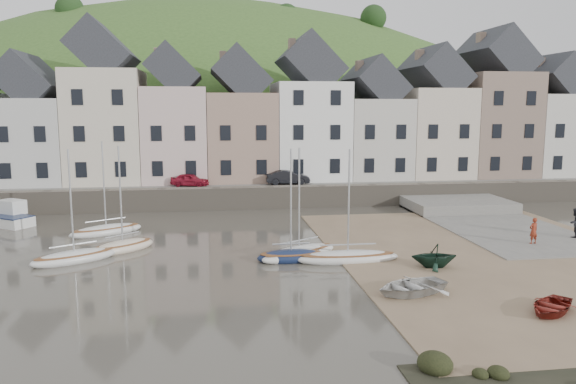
{
  "coord_description": "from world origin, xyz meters",
  "views": [
    {
      "loc": [
        -4.83,
        -28.23,
        8.27
      ],
      "look_at": [
        0.0,
        6.0,
        3.0
      ],
      "focal_mm": 34.73,
      "sensor_mm": 36.0,
      "label": 1
    }
  ],
  "objects": [
    {
      "name": "ground",
      "position": [
        0.0,
        0.0,
        0.0
      ],
      "size": [
        160.0,
        160.0,
        0.0
      ],
      "primitive_type": "plane",
      "color": "#444035",
      "rests_on": "ground"
    },
    {
      "name": "quay_land",
      "position": [
        0.0,
        32.0,
        0.75
      ],
      "size": [
        90.0,
        30.0,
        1.5
      ],
      "primitive_type": "cube",
      "color": "#375823",
      "rests_on": "ground"
    },
    {
      "name": "quay_street",
      "position": [
        0.0,
        20.5,
        1.55
      ],
      "size": [
        70.0,
        7.0,
        0.1
      ],
      "primitive_type": "cube",
      "color": "slate",
      "rests_on": "quay_land"
    },
    {
      "name": "seawall",
      "position": [
        0.0,
        17.0,
        0.9
      ],
      "size": [
        70.0,
        1.2,
        1.8
      ],
      "primitive_type": "cube",
      "color": "slate",
      "rests_on": "ground"
    },
    {
      "name": "beach",
      "position": [
        11.0,
        0.0,
        0.03
      ],
      "size": [
        18.0,
        26.0,
        0.06
      ],
      "primitive_type": "cube",
      "color": "#776048",
      "rests_on": "ground"
    },
    {
      "name": "slipway",
      "position": [
        15.0,
        8.0,
        0.06
      ],
      "size": [
        8.0,
        18.0,
        0.12
      ],
      "primitive_type": "cube",
      "color": "slate",
      "rests_on": "ground"
    },
    {
      "name": "hillside",
      "position": [
        -5.0,
        60.0,
        -17.99
      ],
      "size": [
        134.4,
        84.0,
        84.0
      ],
      "color": "#375823",
      "rests_on": "ground"
    },
    {
      "name": "townhouse_terrace",
      "position": [
        1.76,
        24.0,
        7.32
      ],
      "size": [
        61.05,
        8.0,
        13.93
      ],
      "color": "silver",
      "rests_on": "quay_land"
    },
    {
      "name": "sailboat_0",
      "position": [
        -11.7,
        8.98,
        0.26
      ],
      "size": [
        4.95,
        3.77,
        6.32
      ],
      "color": "silver",
      "rests_on": "ground"
    },
    {
      "name": "sailboat_1",
      "position": [
        -12.21,
        2.33,
        0.26
      ],
      "size": [
        4.73,
        3.6,
        6.32
      ],
      "color": "silver",
      "rests_on": "ground"
    },
    {
      "name": "sailboat_2",
      "position": [
        -9.96,
        4.35,
        0.27
      ],
      "size": [
        4.03,
        3.73,
        6.32
      ],
      "color": "beige",
      "rests_on": "ground"
    },
    {
      "name": "sailboat_3",
      "position": [
        -0.01,
        1.53,
        0.26
      ],
      "size": [
        5.12,
        3.85,
        6.32
      ],
      "color": "silver",
      "rests_on": "ground"
    },
    {
      "name": "sailboat_4",
      "position": [
        2.46,
        0.24,
        0.26
      ],
      "size": [
        5.63,
        1.52,
        6.32
      ],
      "color": "silver",
      "rests_on": "ground"
    },
    {
      "name": "sailboat_5",
      "position": [
        -0.56,
        0.88,
        0.27
      ],
      "size": [
        3.78,
        1.66,
        6.32
      ],
      "color": "#152142",
      "rests_on": "ground"
    },
    {
      "name": "motorboat_2",
      "position": [
        -19.46,
        13.09,
        0.58
      ],
      "size": [
        5.15,
        4.33,
        1.7
      ],
      "color": "silver",
      "rests_on": "ground"
    },
    {
      "name": "rowboat_white",
      "position": [
        3.89,
        -5.44,
        0.42
      ],
      "size": [
        4.05,
        3.43,
        0.71
      ],
      "primitive_type": "imported",
      "rotation": [
        0.0,
        0.0,
        -1.25
      ],
      "color": "beige",
      "rests_on": "beach"
    },
    {
      "name": "rowboat_green",
      "position": [
        6.56,
        -1.61,
        0.68
      ],
      "size": [
        2.5,
        2.2,
        1.24
      ],
      "primitive_type": "imported",
      "rotation": [
        0.0,
        0.0,
        -1.64
      ],
      "color": "black",
      "rests_on": "beach"
    },
    {
      "name": "rowboat_red",
      "position": [
        8.67,
        -8.47,
        0.34
      ],
      "size": [
        3.37,
        3.25,
        0.57
      ],
      "primitive_type": "imported",
      "rotation": [
        0.0,
        0.0,
        -0.9
      ],
      "color": "maroon",
      "rests_on": "beach"
    },
    {
      "name": "person_red",
      "position": [
        14.4,
        2.14,
        0.91
      ],
      "size": [
        0.65,
        0.49,
        1.59
      ],
      "primitive_type": "imported",
      "rotation": [
        0.0,
        0.0,
        3.35
      ],
      "color": "maroon",
      "rests_on": "slipway"
    },
    {
      "name": "person_dark",
      "position": [
        17.94,
        3.32,
        1.06
      ],
      "size": [
        1.12,
        1.02,
        1.88
      ],
      "primitive_type": "imported",
      "rotation": [
        0.0,
        0.0,
        3.55
      ],
      "color": "black",
      "rests_on": "slipway"
    },
    {
      "name": "car_left",
      "position": [
        -6.54,
        19.5,
        2.15
      ],
      "size": [
        3.49,
        2.28,
        1.11
      ],
      "primitive_type": "imported",
      "rotation": [
        0.0,
        0.0,
        1.24
      ],
      "color": "maroon",
      "rests_on": "quay_street"
    },
    {
      "name": "car_right",
      "position": [
        1.89,
        19.5,
        2.22
      ],
      "size": [
        3.8,
        1.42,
        1.24
      ],
      "primitive_type": "imported",
      "rotation": [
        0.0,
        0.0,
        1.54
      ],
      "color": "black",
      "rests_on": "quay_street"
    }
  ]
}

